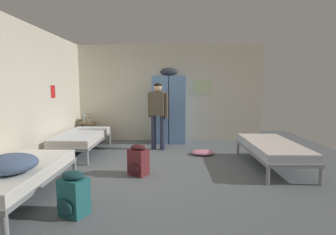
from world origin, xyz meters
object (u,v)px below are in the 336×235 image
Objects in this scene: shelf_unit at (88,130)px; clothes_pile_pink at (203,152)px; locker_bank at (169,108)px; bedding_heap at (10,164)px; bed_right at (272,148)px; lotion_bottle at (89,120)px; water_bottle at (85,118)px; bed_left_rear at (82,137)px; backpack_maroon at (138,161)px; backpack_teal at (73,195)px; bed_left_front at (18,174)px; person_traveler at (158,110)px.

shelf_unit is 1.10× the size of clothes_pile_pink.
locker_bank is 3.17× the size of bedding_heap.
bed_right is 3.65× the size of clothes_pile_pink.
lotion_bottle is (-0.26, 3.88, 0.03)m from bedding_heap.
water_bottle is 0.49× the size of clothes_pile_pink.
bed_right is at bearing -46.65° from locker_bank.
backpack_maroon is at bearing -44.22° from bed_left_rear.
bed_right is 3.45× the size of backpack_teal.
shelf_unit is at bearing 93.91° from bed_left_front.
lotion_bottle is (0.07, -0.04, 0.29)m from shelf_unit.
bed_right is 1.00× the size of bed_left_rear.
bed_left_front is at bearing 157.27° from backpack_teal.
bedding_heap is 3.96m from water_bottle.
bed_left_rear is 2.91× the size of bedding_heap.
bed_left_rear is (0.00, 2.51, 0.00)m from bed_left_front.
backpack_maroon is (1.51, 1.04, -0.12)m from bed_left_front.
person_traveler is 6.53× the size of water_bottle.
bed_right and bed_left_rear have the same top height.
backpack_teal is (0.82, -0.12, -0.35)m from bedding_heap.
person_traveler is (-0.26, -0.79, 0.02)m from locker_bank.
locker_bank is 2.37m from water_bottle.
backpack_maroon is at bearing 34.69° from bed_left_front.
shelf_unit is at bearing -14.04° from water_bottle.
backpack_teal is at bearing -74.06° from shelf_unit.
bedding_heap is at bearing 171.76° from backpack_teal.
bed_right is (4.06, 1.53, 0.00)m from bed_left_front.
lotion_bottle is at bearing 93.90° from bedding_heap.
person_traveler is (1.68, 3.15, 0.39)m from bedding_heap.
backpack_maroon is 1.90m from clothes_pile_pink.
clothes_pile_pink is at bearing -22.09° from water_bottle.
shelf_unit is 3.84× the size of lotion_bottle.
lotion_bottle is 0.27× the size of backpack_maroon.
backpack_teal is at bearing -73.09° from water_bottle.
bed_right is at bearing 20.63° from bed_left_front.
shelf_unit is 1.04× the size of backpack_teal.
bed_right is 12.79× the size of lotion_bottle.
water_bottle is 1.70× the size of lotion_bottle.
locker_bank is 0.83m from person_traveler.
bedding_heap is at bearing -137.50° from backpack_maroon.
clothes_pile_pink is at bearing -22.29° from shelf_unit.
water_bottle is at bearing 157.91° from clothes_pile_pink.
lotion_bottle is at bearing 153.77° from bed_right.
locker_bank is at bearing 63.80° from bedding_heap.
locker_bank is 2.36m from shelf_unit.
bedding_heap is at bearing -86.10° from lotion_bottle.
shelf_unit is at bearing 159.18° from person_traveler.
person_traveler reaches higher than lotion_bottle.
lotion_bottle is at bearing 157.89° from clothes_pile_pink.
bed_left_rear is 1.25m from water_bottle.
lotion_bottle reaches higher than bed_right.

